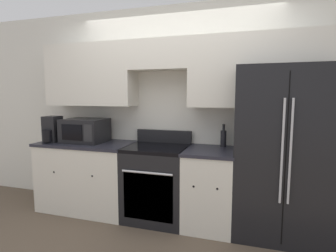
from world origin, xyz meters
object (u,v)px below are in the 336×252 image
(microwave, at_px, (85,130))
(refrigerator, at_px, (281,153))
(bottle, at_px, (223,138))
(oven_range, at_px, (157,182))

(microwave, bearing_deg, refrigerator, 0.31)
(refrigerator, relative_size, bottle, 6.66)
(microwave, distance_m, bottle, 1.76)
(oven_range, relative_size, bottle, 3.91)
(oven_range, height_order, refrigerator, refrigerator)
(oven_range, xyz_separation_m, bottle, (0.76, 0.21, 0.55))
(oven_range, relative_size, microwave, 1.98)
(oven_range, height_order, microwave, microwave)
(microwave, xyz_separation_m, bottle, (1.75, 0.19, -0.05))
(microwave, height_order, bottle, microwave)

